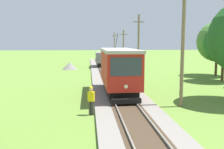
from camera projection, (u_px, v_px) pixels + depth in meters
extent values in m
cube|color=red|center=(119.00, 68.00, 20.37)|extent=(2.50, 8.00, 2.60)
cube|color=#B2ADA3|center=(119.00, 50.00, 20.18)|extent=(2.60, 8.32, 0.22)
cube|color=black|center=(119.00, 86.00, 20.57)|extent=(2.10, 7.04, 0.44)
cube|color=#2D3842|center=(126.00, 67.00, 16.34)|extent=(2.10, 0.03, 1.25)
cube|color=#2D3842|center=(134.00, 63.00, 20.43)|extent=(0.02, 6.72, 1.04)
sphere|color=#F4EAB2|center=(126.00, 87.00, 16.47)|extent=(0.28, 0.28, 0.28)
cylinder|color=black|center=(117.00, 40.00, 21.65)|extent=(0.05, 1.67, 1.19)
cube|color=black|center=(126.00, 101.00, 16.46)|extent=(2.00, 0.36, 0.32)
cylinder|color=black|center=(122.00, 92.00, 18.36)|extent=(1.54, 0.80, 0.80)
cylinder|color=black|center=(116.00, 82.00, 22.78)|extent=(1.54, 0.80, 0.80)
cube|color=slate|center=(103.00, 57.00, 42.58)|extent=(2.40, 5.20, 1.70)
cube|color=black|center=(103.00, 63.00, 42.72)|extent=(2.02, 4.78, 0.38)
cylinder|color=black|center=(104.00, 64.00, 41.18)|extent=(1.54, 0.76, 0.76)
cylinder|color=black|center=(102.00, 63.00, 44.26)|extent=(1.54, 0.76, 0.76)
cylinder|color=#7A664C|center=(183.00, 46.00, 16.46)|extent=(0.24, 0.30, 8.32)
cylinder|color=#7A664C|center=(138.00, 46.00, 31.09)|extent=(0.24, 0.29, 7.79)
cube|color=#7A664C|center=(139.00, 22.00, 30.70)|extent=(1.40, 0.10, 0.10)
cylinder|color=silver|center=(134.00, 21.00, 30.64)|extent=(0.08, 0.08, 0.10)
cylinder|color=silver|center=(143.00, 21.00, 30.74)|extent=(0.08, 0.08, 0.10)
cylinder|color=#7A664C|center=(123.00, 48.00, 44.55)|extent=(0.24, 0.36, 6.51)
cube|color=#7A664C|center=(123.00, 34.00, 44.22)|extent=(1.40, 0.10, 0.10)
cylinder|color=silver|center=(120.00, 34.00, 44.16)|extent=(0.08, 0.08, 0.10)
cylinder|color=silver|center=(127.00, 34.00, 44.26)|extent=(0.08, 0.08, 0.10)
cylinder|color=#7A664C|center=(114.00, 46.00, 60.12)|extent=(0.24, 0.29, 6.63)
cube|color=#7A664C|center=(114.00, 36.00, 59.79)|extent=(1.40, 0.10, 0.10)
cylinder|color=silver|center=(112.00, 35.00, 59.73)|extent=(0.08, 0.08, 0.10)
cylinder|color=silver|center=(117.00, 35.00, 59.83)|extent=(0.08, 0.08, 0.10)
cone|color=gray|center=(70.00, 66.00, 39.50)|extent=(2.43, 2.43, 1.18)
cylinder|color=#38332D|center=(90.00, 108.00, 14.97)|extent=(0.15, 0.15, 0.86)
cylinder|color=#38332D|center=(93.00, 108.00, 14.94)|extent=(0.15, 0.15, 0.86)
cube|color=yellow|center=(91.00, 96.00, 14.86)|extent=(0.44, 0.35, 0.58)
sphere|color=tan|center=(91.00, 89.00, 14.81)|extent=(0.22, 0.22, 0.22)
sphere|color=yellow|center=(91.00, 88.00, 14.79)|extent=(0.21, 0.21, 0.21)
cylinder|color=#4C3823|center=(223.00, 70.00, 27.63)|extent=(0.32, 0.32, 2.54)
sphere|color=#235B23|center=(224.00, 43.00, 27.24)|extent=(4.52, 4.52, 4.52)
cylinder|color=#4C3823|center=(216.00, 66.00, 32.15)|extent=(0.32, 0.32, 2.49)
sphere|color=#4C7F38|center=(217.00, 41.00, 31.73)|extent=(5.20, 5.20, 5.20)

